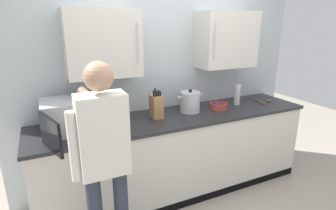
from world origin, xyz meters
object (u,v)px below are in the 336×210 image
knife_block (156,106)px  thermos_flask (237,95)px  stock_pot (190,102)px  wooden_spoon (264,101)px  person_figure (104,155)px  fruit_bowl (218,105)px  microwave_oven (71,116)px

knife_block → thermos_flask: knife_block is taller
stock_pot → knife_block: bearing=-177.4°
wooden_spoon → knife_block: bearing=178.2°
thermos_flask → person_figure: (-1.81, -0.75, -0.06)m
fruit_bowl → stock_pot: (-0.36, 0.05, 0.07)m
knife_block → person_figure: size_ratio=0.20×
microwave_oven → fruit_bowl: size_ratio=4.00×
microwave_oven → stock_pot: 1.28m
microwave_oven → fruit_bowl: microwave_oven is taller
wooden_spoon → person_figure: bearing=-162.6°
knife_block → person_figure: bearing=-134.5°
wooden_spoon → stock_pot: size_ratio=0.68×
wooden_spoon → thermos_flask: bearing=171.6°
person_figure → knife_block: bearing=45.5°
thermos_flask → stock_pot: 0.67m
microwave_oven → knife_block: 0.86m
thermos_flask → person_figure: 1.97m
microwave_oven → person_figure: size_ratio=0.48×
thermos_flask → wooden_spoon: size_ratio=1.14×
microwave_oven → person_figure: (0.13, -0.74, -0.09)m
fruit_bowl → knife_block: 0.79m
thermos_flask → wooden_spoon: 0.42m
fruit_bowl → wooden_spoon: fruit_bowl is taller
microwave_oven → wooden_spoon: 2.35m
microwave_oven → wooden_spoon: microwave_oven is taller
stock_pot → person_figure: person_figure is taller
thermos_flask → stock_pot: size_ratio=0.77×
stock_pot → fruit_bowl: bearing=-7.6°
microwave_oven → knife_block: size_ratio=2.45×
fruit_bowl → knife_block: (-0.78, 0.03, 0.08)m
fruit_bowl → wooden_spoon: bearing=-1.4°
microwave_oven → thermos_flask: microwave_oven is taller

